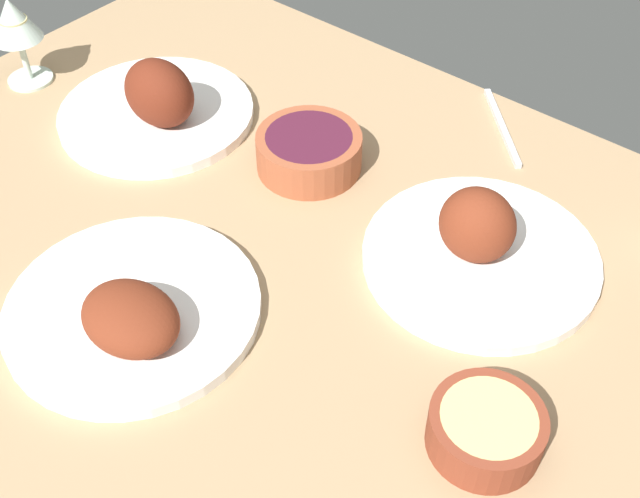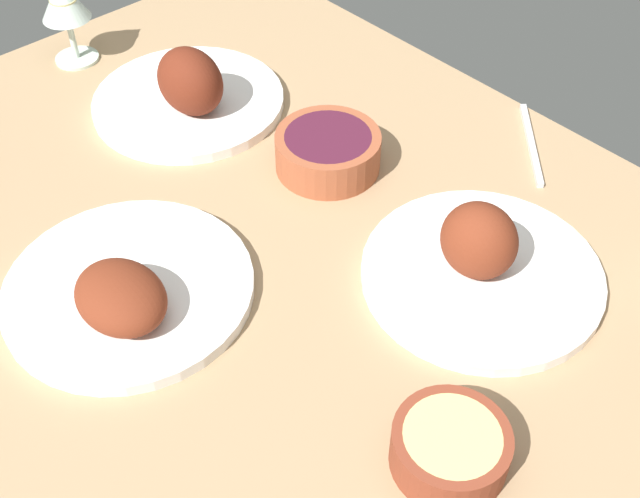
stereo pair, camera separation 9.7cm
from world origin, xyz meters
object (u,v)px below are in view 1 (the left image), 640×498
object	(u,v)px
plate_near_viewer	(479,247)
plate_far_side	(158,105)
bowl_potatoes	(486,429)
bowl_onions	(309,150)
plate_center_main	(132,312)
wine_glass	(14,24)
fork_loose	(502,127)

from	to	relation	value
plate_near_viewer	plate_far_side	distance (cm)	51.61
bowl_potatoes	plate_far_side	bearing A→B (deg)	166.06
bowl_potatoes	plate_near_viewer	bearing A→B (deg)	123.00
bowl_potatoes	bowl_onions	size ratio (longest dim) A/B	0.80
plate_center_main	wine_glass	size ratio (longest dim) A/B	2.11
bowl_potatoes	bowl_onions	world-z (taller)	bowl_onions
plate_far_side	wine_glass	size ratio (longest dim) A/B	2.05
bowl_potatoes	fork_loose	size ratio (longest dim) A/B	0.63
bowl_potatoes	bowl_onions	xyz separation A→B (cm)	(-41.53, 22.29, 0.28)
plate_near_viewer	fork_loose	world-z (taller)	plate_near_viewer
plate_near_viewer	fork_loose	bearing A→B (deg)	114.12
plate_near_viewer	bowl_onions	bearing A→B (deg)	178.09
plate_far_side	bowl_onions	size ratio (longest dim) A/B	1.98
plate_near_viewer	plate_center_main	world-z (taller)	plate_near_viewer
plate_far_side	plate_center_main	world-z (taller)	plate_far_side
wine_glass	bowl_onions	bearing A→B (deg)	13.62
wine_glass	fork_loose	distance (cm)	74.10
plate_center_main	plate_near_viewer	bearing A→B (deg)	52.89
plate_center_main	bowl_potatoes	distance (cm)	40.74
plate_center_main	bowl_potatoes	xyz separation A→B (cm)	(38.99, 11.82, 0.73)
plate_near_viewer	plate_center_main	bearing A→B (deg)	-127.11
plate_far_side	plate_center_main	size ratio (longest dim) A/B	0.97
plate_far_side	bowl_onions	bearing A→B (deg)	14.45
wine_glass	plate_center_main	bearing A→B (deg)	-24.14
plate_near_viewer	bowl_onions	world-z (taller)	plate_near_viewer
plate_center_main	bowl_onions	xyz separation A→B (cm)	(-2.55, 34.11, 1.02)
bowl_onions	fork_loose	size ratio (longest dim) A/B	0.79
plate_near_viewer	wine_glass	world-z (taller)	wine_glass
plate_center_main	bowl_potatoes	world-z (taller)	plate_center_main
bowl_onions	wine_glass	size ratio (longest dim) A/B	1.04
plate_far_side	bowl_potatoes	distance (cm)	67.21
bowl_potatoes	fork_loose	world-z (taller)	bowl_potatoes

